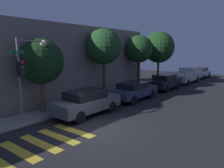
# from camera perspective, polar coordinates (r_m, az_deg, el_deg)

# --- Properties ---
(ground_plane) EXTENTS (60.00, 60.00, 0.00)m
(ground_plane) POSITION_cam_1_polar(r_m,az_deg,el_deg) (11.07, -3.83, -11.73)
(ground_plane) COLOR black
(sidewalk) EXTENTS (26.00, 1.85, 0.14)m
(sidewalk) POSITION_cam_1_polar(r_m,az_deg,el_deg) (14.01, -16.59, -7.32)
(sidewalk) COLOR gray
(sidewalk) RESTS_ON ground
(building_row) EXTENTS (26.00, 6.00, 5.78)m
(building_row) POSITION_cam_1_polar(r_m,az_deg,el_deg) (17.24, -25.39, 4.71)
(building_row) COLOR slate
(building_row) RESTS_ON ground
(crosswalk) EXTENTS (5.09, 2.60, 0.00)m
(crosswalk) POSITION_cam_1_polar(r_m,az_deg,el_deg) (9.78, -20.59, -15.17)
(crosswalk) COLOR gold
(crosswalk) RESTS_ON ground
(traffic_light_pole) EXTENTS (2.05, 0.56, 4.50)m
(traffic_light_pole) POSITION_cam_1_polar(r_m,az_deg,el_deg) (11.99, -21.45, 4.71)
(traffic_light_pole) COLOR slate
(traffic_light_pole) RESTS_ON ground
(sedan_near_corner) EXTENTS (4.43, 1.81, 1.53)m
(sedan_near_corner) POSITION_cam_1_polar(r_m,az_deg,el_deg) (13.18, -6.63, -4.69)
(sedan_near_corner) COLOR #4C5156
(sedan_near_corner) RESTS_ON ground
(sedan_middle) EXTENTS (4.48, 1.88, 1.39)m
(sedan_middle) POSITION_cam_1_polar(r_m,az_deg,el_deg) (17.19, 5.68, -1.65)
(sedan_middle) COLOR #2D3351
(sedan_middle) RESTS_ON ground
(sedan_far_end) EXTENTS (4.42, 1.83, 1.53)m
(sedan_far_end) POSITION_cam_1_polar(r_m,az_deg,el_deg) (22.12, 13.62, 0.64)
(sedan_far_end) COLOR black
(sedan_far_end) RESTS_ON ground
(pickup_truck) EXTENTS (5.21, 1.98, 1.74)m
(pickup_truck) POSITION_cam_1_polar(r_m,az_deg,el_deg) (27.62, 18.82, 2.19)
(pickup_truck) COLOR #BCBCC1
(pickup_truck) RESTS_ON ground
(sedan_tail_of_row) EXTENTS (4.44, 1.80, 1.49)m
(sedan_tail_of_row) POSITION_cam_1_polar(r_m,az_deg,el_deg) (32.87, 22.04, 2.85)
(sedan_tail_of_row) COLOR silver
(sedan_tail_of_row) RESTS_ON ground
(tree_near_corner) EXTENTS (2.70, 2.70, 4.58)m
(tree_near_corner) POSITION_cam_1_polar(r_m,az_deg,el_deg) (13.67, -18.05, 5.57)
(tree_near_corner) COLOR brown
(tree_near_corner) RESTS_ON ground
(tree_midblock) EXTENTS (2.82, 2.82, 5.57)m
(tree_midblock) POSITION_cam_1_polar(r_m,az_deg,el_deg) (17.52, -2.18, 9.67)
(tree_midblock) COLOR #4C3823
(tree_midblock) RESTS_ON ground
(tree_far_end) EXTENTS (2.68, 2.68, 5.32)m
(tree_far_end) POSITION_cam_1_polar(r_m,az_deg,el_deg) (21.86, 7.03, 8.96)
(tree_far_end) COLOR #42301E
(tree_far_end) RESTS_ON ground
(tree_behind_truck) EXTENTS (3.54, 3.54, 5.97)m
(tree_behind_truck) POSITION_cam_1_polar(r_m,az_deg,el_deg) (25.65, 12.12, 9.37)
(tree_behind_truck) COLOR #42301E
(tree_behind_truck) RESTS_ON ground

